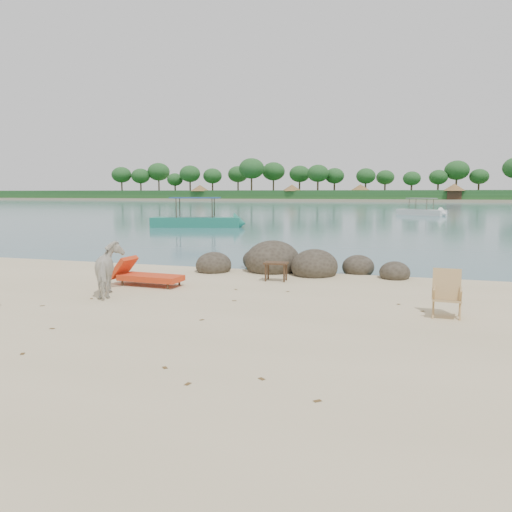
{
  "coord_description": "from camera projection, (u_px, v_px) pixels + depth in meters",
  "views": [
    {
      "loc": [
        4.17,
        -8.89,
        2.45
      ],
      "look_at": [
        0.76,
        2.0,
        1.0
      ],
      "focal_mm": 35.0,
      "sensor_mm": 36.0,
      "label": 1
    }
  ],
  "objects": [
    {
      "name": "water",
      "position": [
        389.0,
        206.0,
        95.18
      ],
      "size": [
        400.0,
        400.0,
        0.0
      ],
      "primitive_type": "plane",
      "color": "#35616B",
      "rests_on": "ground"
    },
    {
      "name": "boulders",
      "position": [
        287.0,
        265.0,
        15.42
      ],
      "size": [
        6.38,
        2.88,
        1.29
      ],
      "rotation": [
        0.0,
        0.0,
        -0.4
      ],
      "color": "#312A21",
      "rests_on": "ground"
    },
    {
      "name": "boat_mid",
      "position": [
        421.0,
        201.0,
        55.28
      ],
      "size": [
        5.97,
        4.88,
        3.09
      ],
      "primitive_type": null,
      "rotation": [
        0.0,
        0.0,
        -0.63
      ],
      "color": "silver",
      "rests_on": "water"
    },
    {
      "name": "dead_leaves",
      "position": [
        196.0,
        323.0,
        9.46
      ],
      "size": [
        8.87,
        6.36,
        0.0
      ],
      "color": "brown",
      "rests_on": "ground"
    },
    {
      "name": "far_shore",
      "position": [
        400.0,
        200.0,
        170.92
      ],
      "size": [
        420.0,
        90.0,
        1.4
      ],
      "primitive_type": "cube",
      "color": "tan",
      "rests_on": "ground"
    },
    {
      "name": "lounge_chair",
      "position": [
        151.0,
        275.0,
        13.04
      ],
      "size": [
        2.14,
        0.85,
        0.63
      ],
      "primitive_type": null,
      "rotation": [
        0.0,
        0.0,
        -0.06
      ],
      "color": "#E9401B",
      "rests_on": "ground"
    },
    {
      "name": "deck_chair",
      "position": [
        447.0,
        296.0,
        9.71
      ],
      "size": [
        0.63,
        0.68,
        0.92
      ],
      "primitive_type": null,
      "rotation": [
        0.0,
        0.0,
        -0.06
      ],
      "color": "tan",
      "rests_on": "ground"
    },
    {
      "name": "side_table",
      "position": [
        276.0,
        273.0,
        13.75
      ],
      "size": [
        0.66,
        0.45,
        0.52
      ],
      "primitive_type": null,
      "rotation": [
        0.0,
        0.0,
        0.05
      ],
      "color": "#351C15",
      "rests_on": "ground"
    },
    {
      "name": "cow",
      "position": [
        110.0,
        270.0,
        11.81
      ],
      "size": [
        1.35,
        1.62,
        1.25
      ],
      "primitive_type": "imported",
      "rotation": [
        0.0,
        0.0,
        3.69
      ],
      "color": "beige",
      "rests_on": "ground"
    },
    {
      "name": "boat_near",
      "position": [
        195.0,
        202.0,
        36.17
      ],
      "size": [
        7.39,
        3.48,
        3.5
      ],
      "primitive_type": null,
      "rotation": [
        0.0,
        0.0,
        0.27
      ],
      "color": "#1C745F",
      "rests_on": "water"
    },
    {
      "name": "far_scenery",
      "position": [
        397.0,
        190.0,
        138.99
      ],
      "size": [
        420.0,
        18.0,
        9.5
      ],
      "color": "#1E4C1E",
      "rests_on": "ground"
    }
  ]
}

